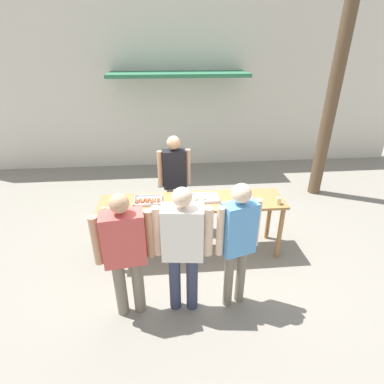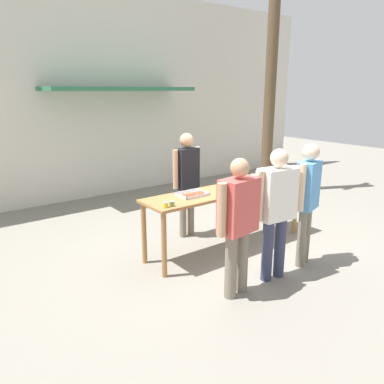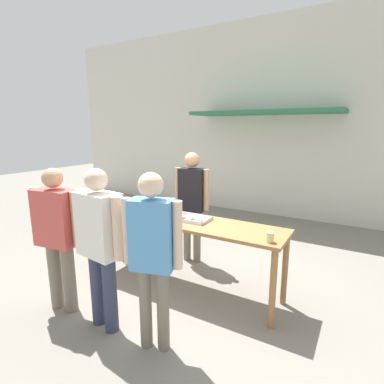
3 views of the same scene
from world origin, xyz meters
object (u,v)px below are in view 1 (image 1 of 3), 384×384
(condiment_jar_mustard, at_px, (104,210))
(beer_cup, at_px, (278,201))
(person_customer_holding_hotdog, at_px, (125,248))
(person_customer_waiting_in_line, at_px, (183,243))
(utility_pole, at_px, (343,44))
(condiment_jar_ketchup, at_px, (110,210))
(person_server_behind_table, at_px, (174,175))
(food_tray_sausages, at_px, (148,201))
(food_tray_buns, at_px, (204,198))
(person_customer_with_cup, at_px, (238,237))

(condiment_jar_mustard, height_order, beer_cup, beer_cup)
(person_customer_holding_hotdog, distance_m, person_customer_waiting_in_line, 0.66)
(utility_pole, bearing_deg, beer_cup, -128.92)
(condiment_jar_ketchup, bearing_deg, person_server_behind_table, 45.80)
(food_tray_sausages, relative_size, utility_pole, 0.07)
(food_tray_buns, relative_size, person_customer_waiting_in_line, 0.26)
(person_customer_holding_hotdog, bearing_deg, person_server_behind_table, -116.61)
(person_customer_with_cup, bearing_deg, food_tray_sausages, -63.10)
(condiment_jar_ketchup, bearing_deg, beer_cup, 0.28)
(food_tray_buns, relative_size, condiment_jar_mustard, 6.21)
(person_customer_holding_hotdog, xyz_separation_m, person_customer_waiting_in_line, (0.66, 0.01, 0.03))
(beer_cup, relative_size, person_customer_holding_hotdog, 0.06)
(food_tray_buns, relative_size, condiment_jar_ketchup, 6.21)
(person_server_behind_table, distance_m, person_customer_with_cup, 1.97)
(person_customer_with_cup, xyz_separation_m, utility_pole, (2.52, 3.01, 1.99))
(condiment_jar_ketchup, relative_size, person_customer_holding_hotdog, 0.04)
(condiment_jar_mustard, distance_m, person_customer_with_cup, 1.92)
(food_tray_sausages, distance_m, condiment_jar_mustard, 0.65)
(condiment_jar_mustard, relative_size, person_customer_with_cup, 0.04)
(person_customer_waiting_in_line, bearing_deg, person_server_behind_table, -82.89)
(food_tray_buns, relative_size, utility_pole, 0.07)
(food_tray_sausages, distance_m, beer_cup, 1.92)
(condiment_jar_mustard, height_order, person_customer_holding_hotdog, person_customer_holding_hotdog)
(person_customer_with_cup, bearing_deg, beer_cup, -148.96)
(person_customer_holding_hotdog, bearing_deg, food_tray_buns, -139.78)
(beer_cup, bearing_deg, food_tray_buns, 167.22)
(person_customer_waiting_in_line, bearing_deg, condiment_jar_ketchup, -37.03)
(condiment_jar_mustard, distance_m, person_server_behind_table, 1.41)
(person_customer_with_cup, xyz_separation_m, person_customer_waiting_in_line, (-0.65, -0.02, -0.03))
(food_tray_buns, relative_size, person_customer_with_cup, 0.25)
(beer_cup, relative_size, person_server_behind_table, 0.06)
(beer_cup, height_order, person_server_behind_table, person_server_behind_table)
(person_customer_holding_hotdog, bearing_deg, utility_pole, -149.38)
(beer_cup, xyz_separation_m, person_server_behind_table, (-1.48, 0.95, 0.05))
(food_tray_sausages, height_order, person_server_behind_table, person_server_behind_table)
(condiment_jar_ketchup, distance_m, person_server_behind_table, 1.34)
(condiment_jar_ketchup, height_order, beer_cup, beer_cup)
(food_tray_buns, distance_m, condiment_jar_mustard, 1.46)
(food_tray_buns, height_order, beer_cup, beer_cup)
(person_customer_with_cup, relative_size, person_customer_waiting_in_line, 1.00)
(condiment_jar_ketchup, bearing_deg, person_customer_with_cup, -28.92)
(food_tray_buns, bearing_deg, condiment_jar_mustard, -170.16)
(food_tray_sausages, distance_m, food_tray_buns, 0.84)
(food_tray_sausages, bearing_deg, food_tray_buns, -0.01)
(food_tray_sausages, xyz_separation_m, condiment_jar_ketchup, (-0.51, -0.25, 0.02))
(condiment_jar_mustard, xyz_separation_m, person_customer_waiting_in_line, (1.05, -0.91, 0.04))
(person_customer_with_cup, bearing_deg, person_customer_holding_hotdog, -15.60)
(condiment_jar_ketchup, xyz_separation_m, utility_pole, (4.12, 2.13, 2.05))
(food_tray_buns, distance_m, person_customer_with_cup, 1.17)
(beer_cup, bearing_deg, person_customer_with_cup, -132.11)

